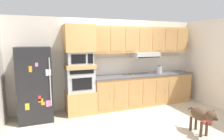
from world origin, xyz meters
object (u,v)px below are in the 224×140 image
object	(u,v)px
screwdriver	(133,75)
electric_kettle	(159,70)
microwave	(79,58)
dog_food_bowl	(207,122)
refrigerator	(35,84)
dog	(202,115)
built_in_oven	(80,79)

from	to	relation	value
screwdriver	electric_kettle	world-z (taller)	electric_kettle
microwave	dog_food_bowl	bearing A→B (deg)	-33.89
refrigerator	dog	distance (m)	3.75
electric_kettle	dog	size ratio (longest dim) A/B	0.30
screwdriver	electric_kettle	size ratio (longest dim) A/B	0.70
microwave	screwdriver	bearing A→B (deg)	-2.49
microwave	dog_food_bowl	xyz separation A→B (m)	(2.58, -1.74, -1.43)
refrigerator	built_in_oven	bearing A→B (deg)	3.55
refrigerator	electric_kettle	bearing A→B (deg)	0.34
microwave	built_in_oven	bearing A→B (deg)	179.23
built_in_oven	microwave	xyz separation A→B (m)	(0.00, -0.00, 0.56)
refrigerator	microwave	bearing A→B (deg)	3.55
refrigerator	microwave	size ratio (longest dim) A/B	2.73
refrigerator	dog_food_bowl	bearing A→B (deg)	-24.42
refrigerator	microwave	world-z (taller)	refrigerator
screwdriver	dog	bearing A→B (deg)	-75.77
refrigerator	dog	size ratio (longest dim) A/B	2.21
screwdriver	dog_food_bowl	xyz separation A→B (m)	(1.07, -1.67, -0.90)
dog	screwdriver	bearing A→B (deg)	-163.05
dog	dog_food_bowl	size ratio (longest dim) A/B	3.99
built_in_oven	microwave	size ratio (longest dim) A/B	1.09
refrigerator	screwdriver	xyz separation A→B (m)	(2.60, 0.00, 0.05)
microwave	dog	world-z (taller)	microwave
built_in_oven	screwdriver	world-z (taller)	built_in_oven
refrigerator	electric_kettle	xyz separation A→B (m)	(3.49, 0.02, 0.15)
built_in_oven	electric_kettle	distance (m)	2.41
refrigerator	dog_food_bowl	size ratio (longest dim) A/B	8.80
built_in_oven	dog	xyz separation A→B (m)	(2.03, -2.10, -0.49)
built_in_oven	dog_food_bowl	world-z (taller)	built_in_oven
built_in_oven	refrigerator	bearing A→B (deg)	-176.45
built_in_oven	microwave	distance (m)	0.56
refrigerator	dog	xyz separation A→B (m)	(3.12, -2.03, -0.47)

